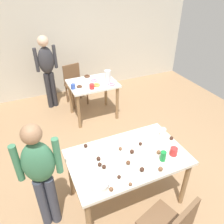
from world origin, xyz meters
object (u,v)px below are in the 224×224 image
at_px(dining_table_near, 128,161).
at_px(chair_far_table, 74,82).
at_px(person_girl_near, 41,172).
at_px(mixing_bowl, 99,184).
at_px(pitcher_far, 108,77).
at_px(soda_can, 163,156).
at_px(person_adult_far, 47,67).
at_px(dining_table_far, 93,89).

distance_m(dining_table_near, chair_far_table, 2.77).
bearing_deg(person_girl_near, mixing_bowl, -33.71).
xyz_separation_m(chair_far_table, pitcher_far, (0.45, -0.83, 0.38)).
relative_size(soda_can, pitcher_far, 0.50).
distance_m(dining_table_near, person_adult_far, 2.83).
bearing_deg(soda_can, dining_table_far, 90.74).
relative_size(dining_table_far, soda_can, 7.43).
bearing_deg(dining_table_near, person_girl_near, 175.83).
xyz_separation_m(chair_far_table, mixing_bowl, (-0.58, -3.03, 0.29)).
bearing_deg(person_girl_near, dining_table_far, 57.54).
relative_size(person_girl_near, pitcher_far, 5.81).
xyz_separation_m(dining_table_far, person_adult_far, (-0.70, 0.73, 0.30)).
xyz_separation_m(chair_far_table, person_adult_far, (-0.52, 0.02, 0.43)).
relative_size(person_girl_near, mixing_bowl, 7.14).
distance_m(dining_table_near, dining_table_far, 2.08).
bearing_deg(dining_table_far, mixing_bowl, -108.12).
xyz_separation_m(dining_table_near, dining_table_far, (0.30, 2.05, -0.04)).
xyz_separation_m(dining_table_near, person_girl_near, (-0.96, 0.07, 0.19)).
distance_m(chair_far_table, soda_can, 3.01).
bearing_deg(mixing_bowl, person_girl_near, 146.29).
xyz_separation_m(dining_table_far, pitcher_far, (0.27, -0.12, 0.25)).
height_order(chair_far_table, soda_can, soda_can).
distance_m(person_girl_near, pitcher_far, 2.41).
relative_size(dining_table_far, person_adult_far, 0.59).
relative_size(dining_table_near, mixing_bowl, 6.82).
relative_size(dining_table_near, soda_can, 11.18).
xyz_separation_m(dining_table_near, person_adult_far, (-0.40, 2.78, 0.27)).
height_order(dining_table_near, dining_table_far, same).
height_order(person_girl_near, mixing_bowl, person_girl_near).
bearing_deg(pitcher_far, dining_table_near, -106.33).
bearing_deg(chair_far_table, dining_table_far, -75.53).
distance_m(chair_far_table, person_adult_far, 0.68).
height_order(chair_far_table, person_girl_near, person_girl_near).
relative_size(chair_far_table, pitcher_far, 3.54).
bearing_deg(chair_far_table, pitcher_far, -61.53).
relative_size(person_girl_near, person_adult_far, 0.93).
bearing_deg(dining_table_near, dining_table_far, 81.69).
distance_m(dining_table_far, person_girl_near, 2.36).
height_order(dining_table_near, pitcher_far, pitcher_far).
bearing_deg(mixing_bowl, dining_table_near, 30.03).
bearing_deg(pitcher_far, soda_can, -96.29).
relative_size(person_adult_far, pitcher_far, 6.28).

